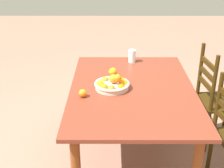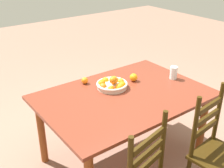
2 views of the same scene
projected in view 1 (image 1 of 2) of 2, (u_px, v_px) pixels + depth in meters
ground_plane at (130, 157)px, 2.99m from camera, size 12.00×12.00×0.00m
dining_table at (132, 98)px, 2.72m from camera, size 1.53×1.06×0.73m
chair_by_cabinet at (216, 100)px, 3.04m from camera, size 0.43×0.43×0.99m
fruit_bowl at (112, 84)px, 2.66m from camera, size 0.30×0.30×0.14m
orange_loose_0 at (83, 93)px, 2.52m from camera, size 0.07×0.07×0.07m
orange_loose_1 at (113, 72)px, 2.90m from camera, size 0.08×0.08×0.08m
drinking_glass at (132, 56)px, 3.22m from camera, size 0.07×0.07×0.13m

